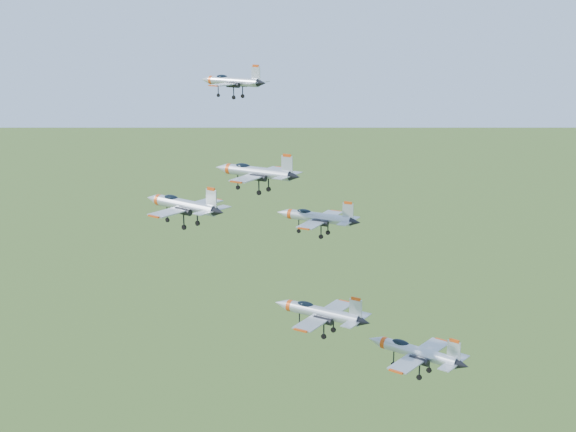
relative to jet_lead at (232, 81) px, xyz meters
The scene contains 6 objects.
jet_lead is the anchor object (origin of this frame).
jet_left_high 27.21m from the jet_lead, 47.60° to the right, with size 12.84×10.57×3.44m.
jet_right_high 41.56m from the jet_lead, 61.95° to the right, with size 11.80×9.79×3.15m.
jet_left_low 29.91m from the jet_lead, 27.89° to the right, with size 12.47×10.33×3.33m.
jet_right_low 45.44m from the jet_lead, 38.99° to the right, with size 13.05×10.70×3.50m.
jet_trail 53.45m from the jet_lead, 26.51° to the right, with size 13.36×11.09×3.57m.
Camera 1 is at (55.73, -85.87, 145.80)m, focal length 50.00 mm.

